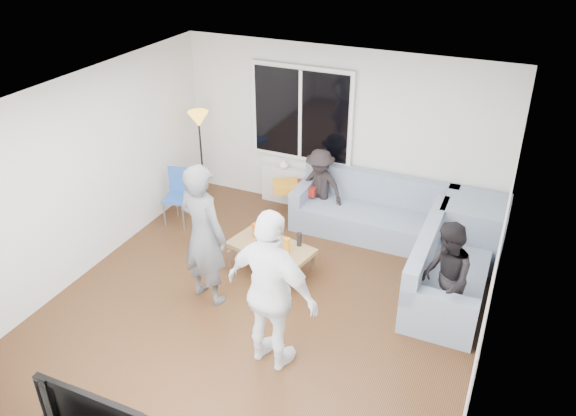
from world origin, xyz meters
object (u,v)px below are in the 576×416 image
at_px(player_left, 203,235).
at_px(player_right, 272,292).
at_px(coffee_table, 271,259).
at_px(sofa_back_section, 372,208).
at_px(floor_lamp, 202,160).
at_px(sofa_right_section, 452,265).
at_px(spectator_back, 320,187).
at_px(side_chair, 179,198).
at_px(spectator_right, 445,278).

distance_m(player_left, player_right, 1.39).
bearing_deg(player_right, coffee_table, -52.98).
height_order(sofa_back_section, player_right, player_right).
distance_m(sofa_back_section, player_right, 3.01).
bearing_deg(player_right, floor_lamp, -36.49).
bearing_deg(sofa_right_section, spectator_back, 64.57).
relative_size(side_chair, player_right, 0.47).
xyz_separation_m(side_chair, player_right, (2.54, -2.08, 0.49)).
bearing_deg(spectator_back, sofa_right_section, -17.15).
relative_size(coffee_table, player_left, 0.60).
height_order(side_chair, player_left, player_left).
bearing_deg(sofa_back_section, sofa_right_section, -37.00).
xyz_separation_m(coffee_table, player_right, (0.73, -1.50, 0.72)).
xyz_separation_m(sofa_right_section, side_chair, (-4.07, 0.11, 0.01)).
height_order(player_right, spectator_back, player_right).
bearing_deg(player_right, side_chair, -28.12).
relative_size(sofa_back_section, side_chair, 2.67).
distance_m(sofa_back_section, spectator_back, 0.85).
xyz_separation_m(side_chair, spectator_back, (1.92, 0.91, 0.17)).
xyz_separation_m(spectator_right, spectator_back, (-2.15, 1.71, -0.09)).
distance_m(floor_lamp, player_right, 3.77).
relative_size(sofa_right_section, coffee_table, 1.82).
distance_m(sofa_back_section, player_left, 2.74).
xyz_separation_m(sofa_right_section, spectator_right, (0.00, -0.68, 0.26)).
bearing_deg(sofa_right_section, side_chair, 88.47).
bearing_deg(player_left, spectator_right, -154.38).
height_order(floor_lamp, player_right, player_right).
height_order(sofa_right_section, player_right, player_right).
bearing_deg(sofa_back_section, spectator_right, -51.82).
xyz_separation_m(coffee_table, player_left, (-0.49, -0.82, 0.71)).
xyz_separation_m(side_chair, floor_lamp, (0.00, 0.71, 0.35)).
relative_size(sofa_back_section, player_left, 1.26).
relative_size(coffee_table, spectator_back, 0.92).
bearing_deg(floor_lamp, side_chair, -90.00).
bearing_deg(player_left, sofa_right_section, -141.67).
height_order(player_left, spectator_back, player_left).
bearing_deg(spectator_back, side_chair, -146.21).
distance_m(sofa_right_section, player_left, 3.07).
bearing_deg(spectator_right, player_right, -68.90).
xyz_separation_m(coffee_table, side_chair, (-1.82, 0.58, 0.23)).
relative_size(sofa_back_section, floor_lamp, 1.47).
bearing_deg(player_left, sofa_back_section, -108.81).
height_order(floor_lamp, spectator_back, floor_lamp).
height_order(coffee_table, spectator_right, spectator_right).
bearing_deg(floor_lamp, sofa_right_section, -11.35).
relative_size(sofa_back_section, sofa_right_section, 1.15).
xyz_separation_m(sofa_back_section, spectator_right, (1.32, -1.68, 0.26)).
height_order(player_left, spectator_right, player_left).
bearing_deg(player_left, floor_lamp, -44.68).
bearing_deg(sofa_right_section, floor_lamp, 78.65).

